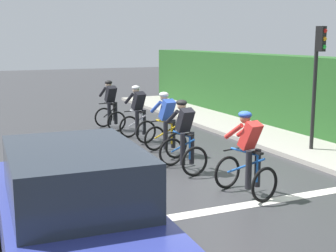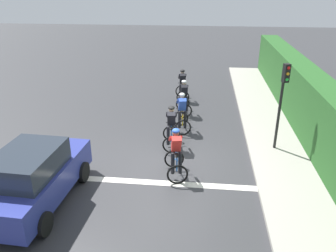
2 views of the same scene
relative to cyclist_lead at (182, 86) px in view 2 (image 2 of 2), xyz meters
name	(u,v)px [view 2 (image 2 of 2)]	position (x,y,z in m)	size (l,w,h in m)	color
ground_plane	(169,162)	(0.03, -6.79, -0.80)	(80.00, 80.00, 0.00)	#333335
sidewalk_kerb	(282,142)	(4.31, -4.79, -0.74)	(2.80, 24.37, 0.12)	#9E998E
stone_wall_low	(306,139)	(5.21, -4.79, -0.57)	(0.44, 24.37, 0.46)	gray
hedge_wall	(319,115)	(5.51, -4.79, 0.44)	(1.10, 24.37, 2.48)	#265623
road_marking_stop_line	(165,183)	(0.03, -8.17, -0.79)	(7.00, 0.30, 0.01)	silver
cyclist_lead	(182,86)	(0.00, 0.00, 0.00)	(0.82, 1.16, 1.66)	black
cyclist_second	(184,98)	(0.22, -2.04, 0.00)	(0.85, 1.18, 1.66)	black
cyclist_mid	(182,113)	(0.26, -4.00, 0.00)	(0.85, 1.18, 1.66)	black
cyclist_fourth	(171,128)	(-0.02, -5.63, 0.00)	(0.78, 1.14, 1.66)	black
cyclist_trailing	(176,155)	(0.33, -7.69, 0.00)	(0.88, 1.19, 1.66)	black
car_navy	(34,177)	(-3.49, -9.59, 0.08)	(2.04, 4.18, 1.76)	navy
traffic_light_near_crossing	(282,95)	(3.90, -5.51, 1.43)	(0.25, 0.30, 3.34)	black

